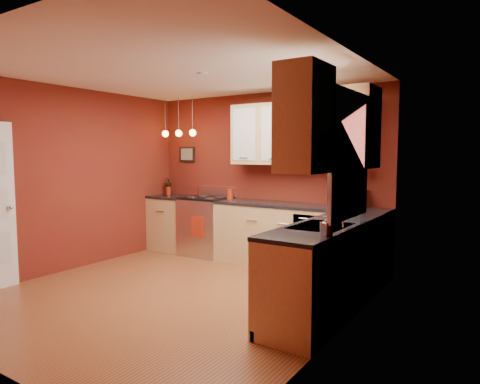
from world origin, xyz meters
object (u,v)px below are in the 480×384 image
Objects in this scene: red_canister at (230,194)px; coffee_maker at (356,197)px; gas_range at (206,226)px; sink at (321,228)px; soap_pump at (326,226)px.

red_canister is 1.97m from coffee_maker.
sink reaches higher than gas_range.
red_canister is 0.58× the size of coffee_maker.
soap_pump is (2.87, -1.98, 0.55)m from gas_range.
gas_range is 3.80× the size of coffee_maker.
sink is 3.83× the size of soap_pump.
coffee_maker is (1.97, 0.13, 0.05)m from red_canister.
soap_pump is at bearing -39.65° from red_canister.
coffee_maker is at bearing 3.11° from gas_range.
gas_range is at bearing -179.47° from red_canister.
gas_range is at bearing 150.22° from sink.
sink reaches higher than soap_pump.
sink is 2.63m from red_canister.
gas_range is 6.08× the size of soap_pump.
soap_pump is (0.25, -0.48, 0.12)m from sink.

